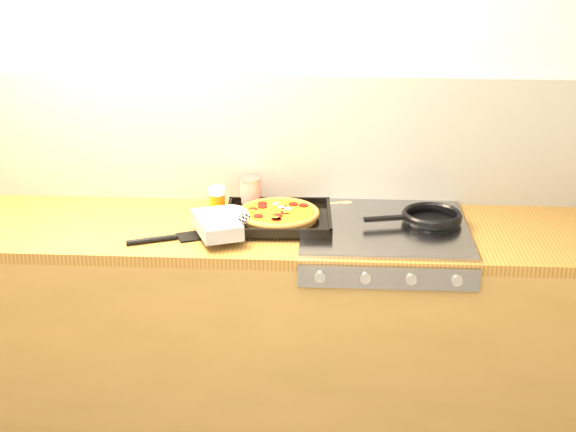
# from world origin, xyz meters

# --- Properties ---
(room_shell) EXTENTS (3.20, 3.20, 3.20)m
(room_shell) POSITION_xyz_m (0.00, 1.39, 1.15)
(room_shell) COLOR white
(room_shell) RESTS_ON ground
(counter_run) EXTENTS (3.20, 0.62, 0.90)m
(counter_run) POSITION_xyz_m (0.00, 1.10, 0.45)
(counter_run) COLOR olive
(counter_run) RESTS_ON ground
(stovetop) EXTENTS (0.60, 0.56, 0.02)m
(stovetop) POSITION_xyz_m (0.45, 1.10, 0.91)
(stovetop) COLOR gray
(stovetop) RESTS_ON counter_run
(pizza_on_tray) EXTENTS (0.51, 0.46, 0.07)m
(pizza_on_tray) POSITION_xyz_m (0.00, 1.09, 0.94)
(pizza_on_tray) COLOR black
(pizza_on_tray) RESTS_ON stovetop
(frying_pan) EXTENTS (0.38, 0.27, 0.04)m
(frying_pan) POSITION_xyz_m (0.62, 1.13, 0.93)
(frying_pan) COLOR black
(frying_pan) RESTS_ON stovetop
(tomato_can) EXTENTS (0.10, 0.10, 0.12)m
(tomato_can) POSITION_xyz_m (-0.06, 1.30, 0.96)
(tomato_can) COLOR maroon
(tomato_can) RESTS_ON counter_run
(juice_glass) EXTENTS (0.08, 0.08, 0.11)m
(juice_glass) POSITION_xyz_m (-0.18, 1.22, 0.95)
(juice_glass) COLOR orange
(juice_glass) RESTS_ON counter_run
(wooden_spoon) EXTENTS (0.29, 0.11, 0.02)m
(wooden_spoon) POSITION_xyz_m (0.23, 1.31, 0.91)
(wooden_spoon) COLOR #A77947
(wooden_spoon) RESTS_ON counter_run
(black_spatula) EXTENTS (0.28, 0.16, 0.02)m
(black_spatula) POSITION_xyz_m (-0.31, 0.95, 0.91)
(black_spatula) COLOR black
(black_spatula) RESTS_ON counter_run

